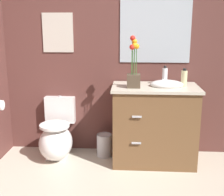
% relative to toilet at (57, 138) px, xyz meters
% --- Properties ---
extents(wall_back, '(4.58, 0.05, 2.50)m').
position_rel_toilet_xyz_m(wall_back, '(1.02, 0.30, 1.01)').
color(wall_back, brown).
rests_on(wall_back, ground_plane).
extents(toilet, '(0.38, 0.59, 0.69)m').
position_rel_toilet_xyz_m(toilet, '(0.00, 0.00, 0.00)').
color(toilet, white).
rests_on(toilet, ground_plane).
extents(vanity_cabinet, '(0.94, 0.56, 1.06)m').
position_rel_toilet_xyz_m(vanity_cabinet, '(1.13, -0.03, 0.21)').
color(vanity_cabinet, brown).
rests_on(vanity_cabinet, ground_plane).
extents(flower_vase, '(0.14, 0.14, 0.54)m').
position_rel_toilet_xyz_m(flower_vase, '(0.89, -0.10, 0.80)').
color(flower_vase, '#4C3D2D').
rests_on(flower_vase, vanity_cabinet).
extents(soap_bottle, '(0.07, 0.07, 0.20)m').
position_rel_toilet_xyz_m(soap_bottle, '(1.43, -0.02, 0.72)').
color(soap_bottle, beige).
rests_on(soap_bottle, vanity_cabinet).
extents(lotion_bottle, '(0.06, 0.06, 0.21)m').
position_rel_toilet_xyz_m(lotion_bottle, '(1.23, 0.06, 0.73)').
color(lotion_bottle, white).
rests_on(lotion_bottle, vanity_cabinet).
extents(trash_bin, '(0.18, 0.18, 0.27)m').
position_rel_toilet_xyz_m(trash_bin, '(0.55, 0.08, -0.11)').
color(trash_bin, '#B7B7BC').
rests_on(trash_bin, ground_plane).
extents(wall_poster, '(0.36, 0.01, 0.45)m').
position_rel_toilet_xyz_m(wall_poster, '(0.00, 0.27, 1.19)').
color(wall_poster, beige).
extents(wall_mirror, '(0.80, 0.01, 0.70)m').
position_rel_toilet_xyz_m(wall_mirror, '(1.12, 0.27, 1.21)').
color(wall_mirror, '#B2BCC6').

